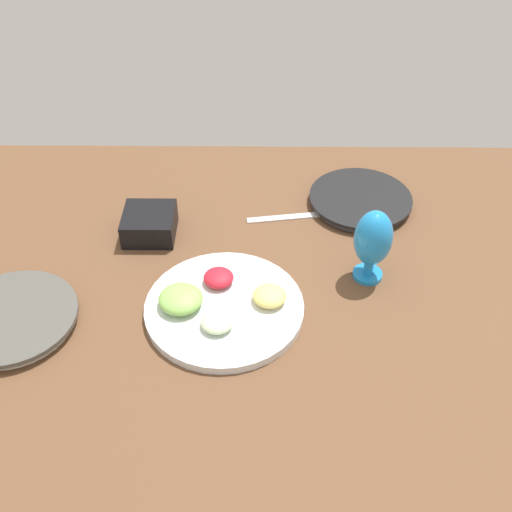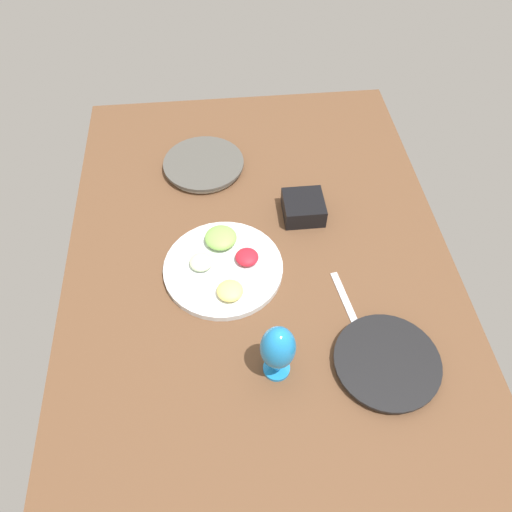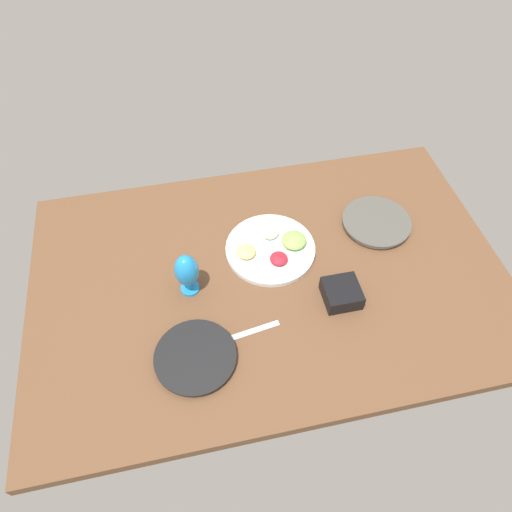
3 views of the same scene
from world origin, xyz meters
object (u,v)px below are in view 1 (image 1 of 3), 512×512
(dinner_plate_left, at_px, (360,200))
(fruit_platter, at_px, (222,306))
(square_bowl_black, at_px, (149,223))
(dinner_plate_right, at_px, (13,319))
(hurricane_glass_blue, at_px, (373,240))

(dinner_plate_left, bearing_deg, fruit_platter, 48.54)
(square_bowl_black, bearing_deg, dinner_plate_right, 50.67)
(square_bowl_black, bearing_deg, hurricane_glass_blue, 164.01)
(fruit_platter, height_order, hurricane_glass_blue, hurricane_glass_blue)
(dinner_plate_left, height_order, dinner_plate_right, dinner_plate_right)
(dinner_plate_right, relative_size, square_bowl_black, 2.19)
(dinner_plate_left, height_order, hurricane_glass_blue, hurricane_glass_blue)
(dinner_plate_left, xyz_separation_m, hurricane_glass_blue, (0.01, 0.25, 0.09))
(fruit_platter, bearing_deg, square_bowl_black, -54.05)
(dinner_plate_right, relative_size, fruit_platter, 0.80)
(fruit_platter, xyz_separation_m, hurricane_glass_blue, (-0.30, -0.10, 0.08))
(dinner_plate_left, height_order, fruit_platter, fruit_platter)
(fruit_platter, relative_size, square_bowl_black, 2.75)
(fruit_platter, distance_m, square_bowl_black, 0.30)
(dinner_plate_left, distance_m, square_bowl_black, 0.50)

